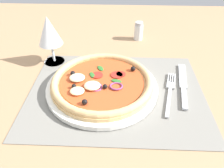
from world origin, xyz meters
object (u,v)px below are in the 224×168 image
(pizza, at_px, (102,82))
(pepper_shaker, at_px, (139,31))
(knife, at_px, (183,84))
(plate, at_px, (102,87))
(wine_glass, at_px, (49,32))
(fork, at_px, (170,91))

(pizza, height_order, pepper_shaker, pepper_shaker)
(pizza, bearing_deg, knife, 6.98)
(plate, distance_m, knife, 0.22)
(knife, relative_size, pepper_shaker, 2.99)
(pepper_shaker, bearing_deg, plate, -110.04)
(knife, height_order, wine_glass, wine_glass)
(plate, relative_size, fork, 1.65)
(plate, height_order, pizza, pizza)
(pizza, relative_size, pepper_shaker, 4.01)
(fork, distance_m, knife, 0.05)
(plate, xyz_separation_m, wine_glass, (-0.16, 0.13, 0.09))
(fork, height_order, pepper_shaker, pepper_shaker)
(plate, distance_m, fork, 0.18)
(pizza, relative_size, wine_glass, 1.80)
(wine_glass, bearing_deg, fork, -21.95)
(plate, height_order, knife, plate)
(pizza, distance_m, wine_glass, 0.22)
(pizza, distance_m, fork, 0.18)
(wine_glass, relative_size, pepper_shaker, 2.22)
(wine_glass, bearing_deg, knife, -15.73)
(fork, bearing_deg, knife, -39.70)
(pepper_shaker, bearing_deg, fork, -77.51)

